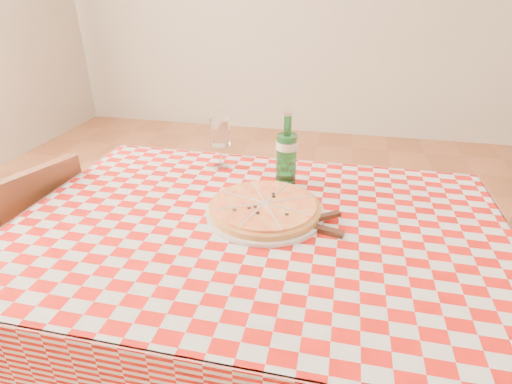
# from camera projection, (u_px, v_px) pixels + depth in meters

# --- Properties ---
(dining_table) EXTENTS (1.20, 0.80, 0.75)m
(dining_table) POSITION_uv_depth(u_px,v_px,m) (258.00, 253.00, 1.11)
(dining_table) COLOR brown
(dining_table) RESTS_ON ground
(tablecloth) EXTENTS (1.30, 0.90, 0.01)m
(tablecloth) POSITION_uv_depth(u_px,v_px,m) (259.00, 224.00, 1.06)
(tablecloth) COLOR #B1110A
(tablecloth) RESTS_ON dining_table
(chair_far) EXTENTS (0.47, 0.47, 0.82)m
(chair_far) POSITION_uv_depth(u_px,v_px,m) (33.00, 260.00, 1.39)
(chair_far) COLOR brown
(chair_far) RESTS_ON ground
(pizza_plate) EXTENTS (0.41, 0.41, 0.04)m
(pizza_plate) POSITION_uv_depth(u_px,v_px,m) (265.00, 207.00, 1.09)
(pizza_plate) COLOR #C48641
(pizza_plate) RESTS_ON tablecloth
(water_bottle) EXTENTS (0.08, 0.08, 0.23)m
(water_bottle) POSITION_uv_depth(u_px,v_px,m) (287.00, 149.00, 1.22)
(water_bottle) COLOR #19642B
(water_bottle) RESTS_ON tablecloth
(wine_glass) EXTENTS (0.08, 0.08, 0.17)m
(wine_glass) POSITION_uv_depth(u_px,v_px,m) (220.00, 144.00, 1.34)
(wine_glass) COLOR silver
(wine_glass) RESTS_ON tablecloth
(cutlery) EXTENTS (0.31, 0.28, 0.03)m
(cutlery) POSITION_uv_depth(u_px,v_px,m) (305.00, 223.00, 1.03)
(cutlery) COLOR silver
(cutlery) RESTS_ON tablecloth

